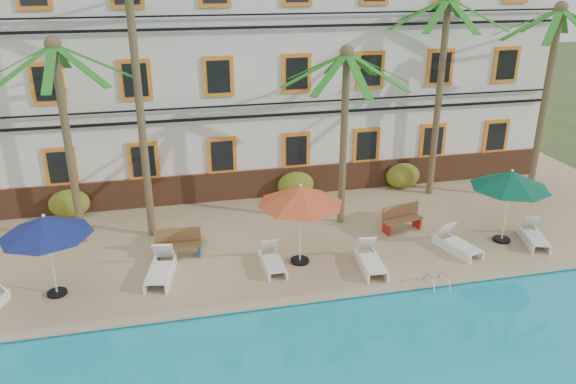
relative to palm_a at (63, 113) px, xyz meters
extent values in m
plane|color=#384C23|center=(6.71, -4.41, -4.76)|extent=(100.00, 100.00, 0.00)
cube|color=tan|center=(6.71, 0.59, -4.64)|extent=(30.00, 12.00, 0.25)
cube|color=tan|center=(6.71, -5.31, -4.48)|extent=(30.00, 0.35, 0.06)
cube|color=silver|center=(6.71, 5.59, 0.49)|extent=(25.00, 6.00, 10.00)
cube|color=brown|center=(6.71, 2.53, -3.91)|extent=(25.00, 0.12, 1.20)
cube|color=orange|center=(-0.79, 2.54, -2.61)|extent=(1.15, 0.10, 1.50)
cube|color=black|center=(-0.79, 2.49, -2.61)|extent=(0.85, 0.04, 1.20)
cube|color=orange|center=(2.21, 2.54, -2.61)|extent=(1.15, 0.10, 1.50)
cube|color=black|center=(2.21, 2.49, -2.61)|extent=(0.85, 0.04, 1.20)
cube|color=orange|center=(5.21, 2.54, -2.61)|extent=(1.15, 0.10, 1.50)
cube|color=black|center=(5.21, 2.49, -2.61)|extent=(0.85, 0.04, 1.20)
cube|color=orange|center=(8.21, 2.54, -2.61)|extent=(1.15, 0.10, 1.50)
cube|color=black|center=(8.21, 2.49, -2.61)|extent=(0.85, 0.04, 1.20)
cube|color=orange|center=(11.21, 2.54, -2.61)|extent=(1.15, 0.10, 1.50)
cube|color=black|center=(11.21, 2.49, -2.61)|extent=(0.85, 0.04, 1.20)
cube|color=orange|center=(14.21, 2.54, -2.61)|extent=(1.15, 0.10, 1.50)
cube|color=black|center=(14.21, 2.49, -2.61)|extent=(0.85, 0.04, 1.20)
cube|color=orange|center=(17.21, 2.54, -2.61)|extent=(1.15, 0.10, 1.50)
cube|color=black|center=(17.21, 2.49, -2.61)|extent=(0.85, 0.04, 1.20)
cube|color=orange|center=(-0.79, 2.54, 0.49)|extent=(1.15, 0.10, 1.50)
cube|color=black|center=(-0.79, 2.49, 0.49)|extent=(0.85, 0.04, 1.20)
cube|color=orange|center=(2.21, 2.54, 0.49)|extent=(1.15, 0.10, 1.50)
cube|color=black|center=(2.21, 2.49, 0.49)|extent=(0.85, 0.04, 1.20)
cube|color=orange|center=(5.21, 2.54, 0.49)|extent=(1.15, 0.10, 1.50)
cube|color=black|center=(5.21, 2.49, 0.49)|extent=(0.85, 0.04, 1.20)
cube|color=orange|center=(8.21, 2.54, 0.49)|extent=(1.15, 0.10, 1.50)
cube|color=black|center=(8.21, 2.49, 0.49)|extent=(0.85, 0.04, 1.20)
cube|color=orange|center=(11.21, 2.54, 0.49)|extent=(1.15, 0.10, 1.50)
cube|color=black|center=(11.21, 2.49, 0.49)|extent=(0.85, 0.04, 1.20)
cube|color=orange|center=(14.21, 2.54, 0.49)|extent=(1.15, 0.10, 1.50)
cube|color=black|center=(14.21, 2.49, 0.49)|extent=(0.85, 0.04, 1.20)
cube|color=orange|center=(17.21, 2.54, 0.49)|extent=(1.15, 0.10, 1.50)
cube|color=black|center=(17.21, 2.49, 0.49)|extent=(0.85, 0.04, 1.20)
cube|color=black|center=(6.71, 2.39, -1.06)|extent=(25.00, 0.08, 0.10)
cube|color=black|center=(6.71, 2.39, -0.61)|extent=(25.00, 0.08, 0.06)
cube|color=black|center=(6.71, 2.39, 2.24)|extent=(25.00, 0.08, 0.10)
cube|color=black|center=(6.71, 2.39, 2.69)|extent=(25.00, 0.08, 0.06)
cylinder|color=brown|center=(0.00, 0.00, -1.19)|extent=(0.26, 0.26, 6.64)
sphere|color=brown|center=(0.00, 0.00, 2.13)|extent=(0.50, 0.50, 0.50)
cube|color=#1C6C19|center=(0.00, 1.13, 1.59)|extent=(0.28, 2.27, 1.11)
cube|color=#1C6C19|center=(-0.80, 0.80, 1.59)|extent=(1.80, 1.80, 1.11)
cube|color=#1C6C19|center=(-1.13, 0.00, 1.59)|extent=(2.27, 0.28, 1.11)
cube|color=#1C6C19|center=(-0.80, -0.80, 1.59)|extent=(1.80, 1.80, 1.11)
cube|color=#1C6C19|center=(0.00, -1.13, 1.59)|extent=(0.28, 2.27, 1.11)
cube|color=#1C6C19|center=(0.80, -0.80, 1.59)|extent=(1.80, 1.80, 1.11)
cube|color=#1C6C19|center=(1.13, 0.00, 1.59)|extent=(2.27, 0.28, 1.11)
cube|color=#1C6C19|center=(0.80, 0.80, 1.59)|extent=(1.80, 1.80, 1.11)
cylinder|color=brown|center=(2.35, -0.04, 0.04)|extent=(0.26, 0.26, 9.10)
cylinder|color=brown|center=(9.18, -0.49, -1.42)|extent=(0.26, 0.26, 6.17)
sphere|color=brown|center=(9.18, -0.49, 1.66)|extent=(0.50, 0.50, 0.50)
cube|color=#1C6C19|center=(9.18, 0.64, 1.12)|extent=(0.28, 2.27, 1.11)
cube|color=#1C6C19|center=(8.38, 0.31, 1.12)|extent=(1.80, 1.80, 1.11)
cube|color=#1C6C19|center=(8.05, -0.49, 1.12)|extent=(2.27, 0.28, 1.11)
cube|color=#1C6C19|center=(8.38, -1.29, 1.12)|extent=(1.80, 1.80, 1.11)
cube|color=#1C6C19|center=(9.18, -1.62, 1.12)|extent=(0.28, 2.27, 1.11)
cube|color=#1C6C19|center=(9.97, -1.29, 1.12)|extent=(1.80, 1.80, 1.11)
cube|color=#1C6C19|center=(10.30, -0.49, 1.12)|extent=(2.27, 0.28, 1.11)
cube|color=#1C6C19|center=(9.97, 0.31, 1.12)|extent=(1.80, 1.80, 1.11)
cylinder|color=brown|center=(13.66, 1.37, -0.63)|extent=(0.26, 0.26, 7.76)
cube|color=#1C6C19|center=(13.66, 2.50, 2.70)|extent=(0.28, 2.27, 1.11)
cube|color=#1C6C19|center=(12.86, 2.17, 2.70)|extent=(1.80, 1.80, 1.11)
cube|color=#1C6C19|center=(12.53, 1.37, 2.70)|extent=(2.27, 0.28, 1.11)
cube|color=#1C6C19|center=(12.86, 0.57, 2.70)|extent=(1.80, 1.80, 1.11)
cube|color=#1C6C19|center=(13.66, 0.24, 2.70)|extent=(0.28, 2.27, 1.11)
cube|color=#1C6C19|center=(14.46, 0.57, 2.70)|extent=(1.80, 1.80, 1.11)
cube|color=#1C6C19|center=(14.79, 1.37, 2.70)|extent=(2.27, 0.28, 1.11)
cube|color=#1C6C19|center=(14.46, 2.17, 2.70)|extent=(1.80, 1.80, 1.11)
cylinder|color=brown|center=(17.40, 0.00, -0.80)|extent=(0.26, 0.26, 7.42)
sphere|color=brown|center=(17.40, 0.00, 2.91)|extent=(0.50, 0.50, 0.50)
cube|color=#1C6C19|center=(17.40, 1.13, 2.37)|extent=(0.28, 2.27, 1.11)
cube|color=#1C6C19|center=(16.61, 0.80, 2.37)|extent=(1.80, 1.80, 1.11)
cube|color=#1C6C19|center=(16.28, 0.00, 2.37)|extent=(2.27, 0.28, 1.11)
cube|color=#1C6C19|center=(16.61, -0.79, 2.37)|extent=(1.80, 1.80, 1.11)
cube|color=#1C6C19|center=(18.20, 0.80, 2.37)|extent=(1.80, 1.80, 1.11)
ellipsoid|color=#1B5317|center=(-0.64, 2.19, -3.96)|extent=(1.50, 0.90, 1.10)
ellipsoid|color=#1B5317|center=(8.11, 2.19, -3.96)|extent=(1.50, 0.90, 1.10)
ellipsoid|color=#1B5317|center=(12.80, 2.19, -3.96)|extent=(1.50, 0.90, 1.10)
cylinder|color=black|center=(-0.36, -3.39, -4.47)|extent=(0.57, 0.57, 0.08)
cylinder|color=silver|center=(-0.36, -3.39, -3.29)|extent=(0.06, 0.06, 2.44)
cone|color=navy|center=(-0.36, -3.39, -2.32)|extent=(2.54, 2.54, 0.56)
sphere|color=silver|center=(-0.36, -3.39, -2.02)|extent=(0.10, 0.10, 0.10)
cylinder|color=black|center=(6.96, -3.11, -4.47)|extent=(0.60, 0.60, 0.09)
cylinder|color=silver|center=(6.96, -3.11, -3.22)|extent=(0.06, 0.06, 2.59)
cone|color=#C04A24|center=(6.96, -3.11, -2.19)|extent=(2.70, 2.70, 0.59)
sphere|color=silver|center=(6.96, -3.11, -1.87)|extent=(0.10, 0.10, 0.10)
cylinder|color=black|center=(14.12, -3.22, -4.47)|extent=(0.59, 0.59, 0.08)
cylinder|color=silver|center=(14.12, -3.22, -3.25)|extent=(0.06, 0.06, 2.52)
cone|color=#074B33|center=(14.12, -3.22, -2.25)|extent=(2.63, 2.63, 0.58)
sphere|color=silver|center=(14.12, -3.22, -1.94)|extent=(0.10, 0.10, 0.10)
cube|color=white|center=(2.54, -3.40, -4.18)|extent=(0.87, 1.45, 0.06)
cube|color=white|center=(2.72, -2.47, -3.94)|extent=(0.71, 0.61, 0.68)
cube|color=white|center=(2.29, -3.08, -4.35)|extent=(0.43, 1.91, 0.31)
cube|color=white|center=(2.90, -3.20, -4.35)|extent=(0.43, 1.91, 0.31)
cube|color=white|center=(6.03, -3.53, -4.22)|extent=(0.56, 1.18, 0.05)
cube|color=white|center=(6.01, -2.73, -4.02)|extent=(0.55, 0.44, 0.58)
cube|color=white|center=(5.75, -3.32, -4.38)|extent=(0.09, 1.66, 0.27)
cube|color=white|center=(6.29, -3.30, -4.38)|extent=(0.09, 1.66, 0.27)
cube|color=white|center=(8.99, -4.26, -4.19)|extent=(0.71, 1.34, 0.06)
cube|color=white|center=(9.07, -3.38, -3.97)|extent=(0.64, 0.53, 0.64)
cube|color=white|center=(8.71, -3.99, -4.36)|extent=(0.23, 1.83, 0.30)
cube|color=white|center=(9.31, -4.05, -4.36)|extent=(0.23, 1.83, 0.30)
cube|color=white|center=(12.31, -3.80, -4.20)|extent=(0.90, 1.36, 0.06)
cube|color=white|center=(12.07, -2.97, -3.98)|extent=(0.68, 0.60, 0.62)
cube|color=white|center=(11.96, -3.65, -4.37)|extent=(0.55, 1.72, 0.29)
cube|color=white|center=(12.52, -3.49, -4.37)|extent=(0.55, 1.72, 0.29)
cube|color=white|center=(15.01, -3.84, -4.22)|extent=(0.88, 1.31, 0.06)
cube|color=white|center=(15.25, -3.04, -4.00)|extent=(0.66, 0.59, 0.60)
cube|color=white|center=(14.81, -3.54, -4.37)|extent=(0.55, 1.65, 0.28)
cube|color=white|center=(15.34, -3.70, -4.37)|extent=(0.55, 1.65, 0.28)
cube|color=olive|center=(3.19, -1.90, -4.08)|extent=(1.53, 0.55, 0.06)
cube|color=olive|center=(3.21, -1.68, -3.81)|extent=(1.50, 0.16, 0.45)
cube|color=navy|center=(2.54, -1.85, -4.31)|extent=(0.11, 0.45, 0.40)
cube|color=navy|center=(3.84, -1.94, -4.31)|extent=(0.11, 0.45, 0.40)
cube|color=olive|center=(11.08, -1.69, -4.08)|extent=(1.56, 0.72, 0.06)
cube|color=olive|center=(11.04, -1.48, -3.81)|extent=(1.49, 0.33, 0.45)
cube|color=#A21D12|center=(10.44, -1.81, -4.31)|extent=(0.16, 0.46, 0.40)
cube|color=#A21D12|center=(11.72, -1.57, -4.31)|extent=(0.16, 0.46, 0.40)
torus|color=silver|center=(10.33, -5.41, -4.51)|extent=(0.04, 0.74, 0.74)
torus|color=silver|center=(10.83, -5.41, -4.51)|extent=(0.04, 0.74, 0.74)
camera|label=1|loc=(3.04, -18.49, 4.32)|focal=35.00mm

